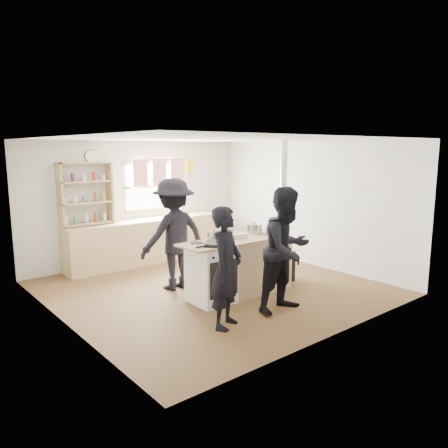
% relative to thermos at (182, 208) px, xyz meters
% --- Properties ---
extents(ground, '(5.00, 5.00, 0.01)m').
position_rel_thermos_xyz_m(ground, '(-0.89, -2.22, -1.07)').
color(ground, brown).
rests_on(ground, ground).
extents(back_counter, '(3.40, 0.55, 0.90)m').
position_rel_thermos_xyz_m(back_counter, '(-0.89, 0.00, -0.61)').
color(back_counter, tan).
rests_on(back_counter, ground).
extents(shelving_unit, '(1.00, 0.28, 1.20)m').
position_rel_thermos_xyz_m(shelving_unit, '(-2.09, 0.12, 0.45)').
color(shelving_unit, tan).
rests_on(shelving_unit, back_counter).
extents(thermos, '(0.10, 0.10, 0.32)m').
position_rel_thermos_xyz_m(thermos, '(0.00, 0.00, 0.00)').
color(thermos, silver).
rests_on(thermos, back_counter).
extents(cooking_island, '(1.97, 0.64, 0.93)m').
position_rel_thermos_xyz_m(cooking_island, '(-0.75, -2.77, -0.60)').
color(cooking_island, white).
rests_on(cooking_island, ground).
extents(skillet_greens, '(0.32, 0.32, 0.05)m').
position_rel_thermos_xyz_m(skillet_greens, '(-1.41, -2.95, -0.10)').
color(skillet_greens, black).
rests_on(skillet_greens, cooking_island).
extents(roast_tray, '(0.36, 0.33, 0.08)m').
position_rel_thermos_xyz_m(roast_tray, '(-0.81, -2.69, -0.09)').
color(roast_tray, silver).
rests_on(roast_tray, cooking_island).
extents(stockpot_stove, '(0.21, 0.21, 0.18)m').
position_rel_thermos_xyz_m(stockpot_stove, '(-1.17, -2.62, -0.06)').
color(stockpot_stove, '#B7B7BA').
rests_on(stockpot_stove, cooking_island).
extents(stockpot_counter, '(0.28, 0.28, 0.21)m').
position_rel_thermos_xyz_m(stockpot_counter, '(-0.34, -2.66, -0.04)').
color(stockpot_counter, '#B3B3B6').
rests_on(stockpot_counter, cooking_island).
extents(bread_board, '(0.28, 0.21, 0.12)m').
position_rel_thermos_xyz_m(bread_board, '(-0.09, -2.85, -0.08)').
color(bread_board, tan).
rests_on(bread_board, cooking_island).
extents(flue_heater, '(0.35, 0.35, 2.50)m').
position_rel_thermos_xyz_m(flue_heater, '(0.31, -2.69, -0.42)').
color(flue_heater, black).
rests_on(flue_heater, ground).
extents(person_near_left, '(0.70, 0.63, 1.62)m').
position_rel_thermos_xyz_m(person_near_left, '(-1.76, -3.63, -0.25)').
color(person_near_left, black).
rests_on(person_near_left, ground).
extents(person_near_right, '(0.90, 0.71, 1.82)m').
position_rel_thermos_xyz_m(person_near_right, '(-0.70, -3.72, -0.15)').
color(person_near_right, black).
rests_on(person_near_right, ground).
extents(person_far, '(1.22, 0.72, 1.87)m').
position_rel_thermos_xyz_m(person_far, '(-1.40, -1.82, -0.13)').
color(person_far, black).
rests_on(person_far, ground).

